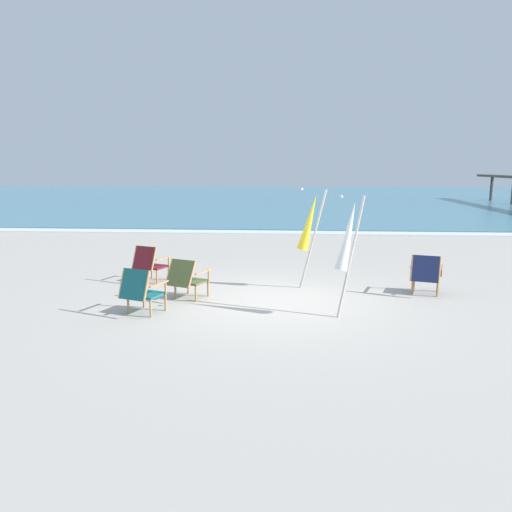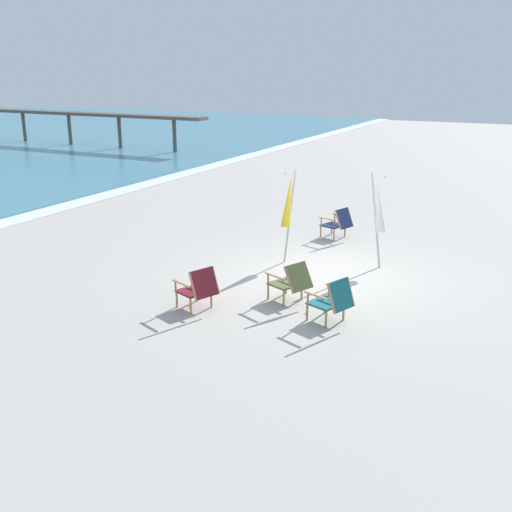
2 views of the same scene
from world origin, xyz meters
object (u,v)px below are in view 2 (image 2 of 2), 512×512
object	(u,v)px
beach_chair_back_right	(338,222)
umbrella_furled_white	(379,206)
beach_chair_mid_center	(291,281)
beach_chair_far_center	(199,288)
beach_chair_front_right	(333,300)
umbrella_furled_yellow	(289,202)

from	to	relation	value
beach_chair_back_right	umbrella_furled_white	xyz separation A→B (m)	(-1.70, -1.49, 0.91)
beach_chair_mid_center	umbrella_furled_white	size ratio (longest dim) A/B	0.44
beach_chair_far_center	beach_chair_mid_center	bearing A→B (deg)	-50.71
beach_chair_back_right	beach_chair_far_center	world-z (taller)	beach_chair_far_center
beach_chair_front_right	umbrella_furled_white	world-z (taller)	umbrella_furled_white
beach_chair_front_right	umbrella_furled_white	size ratio (longest dim) A/B	0.41
beach_chair_back_right	umbrella_furled_yellow	bearing A→B (deg)	169.87
beach_chair_back_right	beach_chair_mid_center	xyz separation A→B (m)	(-4.61, -0.69, -0.00)
beach_chair_far_center	umbrella_furled_yellow	distance (m)	3.57
beach_chair_back_right	umbrella_furled_yellow	size ratio (longest dim) A/B	0.41
beach_chair_back_right	umbrella_furled_yellow	world-z (taller)	umbrella_furled_yellow
beach_chair_far_center	umbrella_furled_yellow	world-z (taller)	umbrella_furled_yellow
umbrella_furled_white	beach_chair_far_center	bearing A→B (deg)	151.84
beach_chair_front_right	umbrella_furled_yellow	xyz separation A→B (m)	(2.90, 2.12, 0.93)
umbrella_furled_yellow	beach_chair_far_center	bearing A→B (deg)	175.83
umbrella_furled_yellow	beach_chair_front_right	bearing A→B (deg)	-143.87
beach_chair_far_center	beach_chair_mid_center	xyz separation A→B (m)	(1.10, -1.35, -0.01)
beach_chair_mid_center	umbrella_furled_white	world-z (taller)	umbrella_furled_white
beach_chair_far_center	umbrella_furled_white	size ratio (longest dim) A/B	0.41
beach_chair_far_center	beach_chair_mid_center	distance (m)	1.74
beach_chair_back_right	umbrella_furled_white	size ratio (longest dim) A/B	0.42
beach_chair_back_right	beach_chair_front_right	world-z (taller)	beach_chair_front_right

